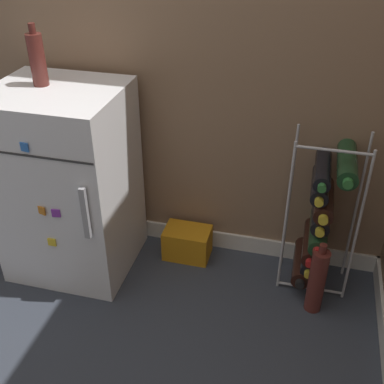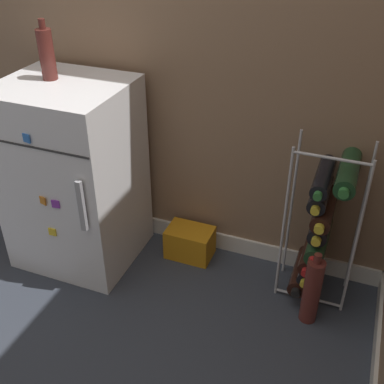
# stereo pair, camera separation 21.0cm
# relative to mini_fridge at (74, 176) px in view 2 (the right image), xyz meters

# --- Properties ---
(ground_plane) EXTENTS (14.00, 14.00, 0.00)m
(ground_plane) POSITION_rel_mini_fridge_xyz_m (0.46, -0.34, -0.44)
(ground_plane) COLOR #333842
(mini_fridge) EXTENTS (0.54, 0.51, 0.88)m
(mini_fridge) POSITION_rel_mini_fridge_xyz_m (0.00, 0.00, 0.00)
(mini_fridge) COLOR white
(mini_fridge) RESTS_ON ground_plane
(wine_rack) EXTENTS (0.30, 0.33, 0.75)m
(wine_rack) POSITION_rel_mini_fridge_xyz_m (1.11, 0.13, -0.07)
(wine_rack) COLOR #B2B2B7
(wine_rack) RESTS_ON ground_plane
(soda_box) EXTENTS (0.22, 0.15, 0.16)m
(soda_box) POSITION_rel_mini_fridge_xyz_m (0.51, 0.16, -0.36)
(soda_box) COLOR orange
(soda_box) RESTS_ON ground_plane
(fridge_top_bottle) EXTENTS (0.06, 0.06, 0.25)m
(fridge_top_bottle) POSITION_rel_mini_fridge_xyz_m (-0.07, 0.03, 0.55)
(fridge_top_bottle) COLOR #56231E
(fridge_top_bottle) RESTS_ON mini_fridge
(loose_bottle_floor) EXTENTS (0.07, 0.07, 0.35)m
(loose_bottle_floor) POSITION_rel_mini_fridge_xyz_m (1.14, -0.05, -0.28)
(loose_bottle_floor) COLOR #56231E
(loose_bottle_floor) RESTS_ON ground_plane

